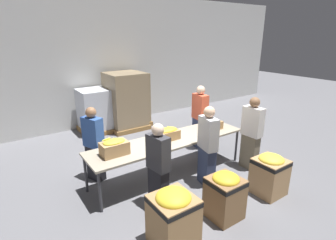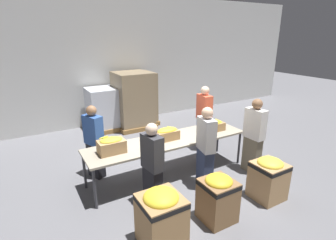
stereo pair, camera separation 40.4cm
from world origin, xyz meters
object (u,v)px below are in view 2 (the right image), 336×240
at_px(banana_box_0, 111,145).
at_px(donation_bin_0, 161,216).
at_px(donation_bin_1, 218,197).
at_px(pallet_stack_0, 104,110).
at_px(banana_box_1, 167,134).
at_px(volunteer_1, 152,167).
at_px(donation_bin_2, 268,177).
at_px(volunteer_2, 254,136).
at_px(banana_box_2, 214,125).
at_px(volunteer_3, 204,118).
at_px(sorting_table, 169,142).
at_px(volunteer_0, 94,142).
at_px(pallet_stack_2, 138,99).
at_px(pallet_stack_1, 133,101).
at_px(volunteer_4, 206,148).

distance_m(banana_box_0, donation_bin_0, 1.67).
distance_m(donation_bin_1, pallet_stack_0, 4.97).
bearing_deg(banana_box_1, volunteer_1, -132.80).
xyz_separation_m(banana_box_1, donation_bin_2, (1.15, -1.62, -0.51)).
bearing_deg(volunteer_2, banana_box_2, 31.48).
bearing_deg(volunteer_1, donation_bin_1, -146.45).
relative_size(volunteer_3, pallet_stack_0, 1.26).
distance_m(sorting_table, volunteer_0, 1.49).
height_order(sorting_table, volunteer_1, volunteer_1).
bearing_deg(pallet_stack_2, sorting_table, -103.85).
distance_m(volunteer_1, donation_bin_0, 0.92).
bearing_deg(pallet_stack_0, banana_box_1, -84.77).
relative_size(banana_box_2, donation_bin_2, 0.54).
bearing_deg(pallet_stack_0, pallet_stack_1, -14.24).
bearing_deg(banana_box_2, pallet_stack_0, 113.51).
bearing_deg(pallet_stack_1, donation_bin_0, -108.64).
bearing_deg(banana_box_1, volunteer_3, 25.50).
xyz_separation_m(sorting_table, volunteer_2, (1.63, -0.74, 0.05)).
height_order(volunteer_0, volunteer_1, volunteer_0).
xyz_separation_m(donation_bin_0, pallet_stack_1, (1.60, 4.73, 0.40)).
xyz_separation_m(banana_box_2, volunteer_3, (0.30, 0.76, -0.10)).
distance_m(banana_box_0, banana_box_1, 1.17).
bearing_deg(donation_bin_1, pallet_stack_0, 93.32).
relative_size(donation_bin_0, pallet_stack_1, 0.49).
bearing_deg(pallet_stack_1, volunteer_0, -127.50).
distance_m(volunteer_2, donation_bin_0, 2.83).
xyz_separation_m(volunteer_1, donation_bin_1, (0.72, -0.83, -0.33)).
height_order(volunteer_3, pallet_stack_0, volunteer_3).
distance_m(banana_box_1, banana_box_2, 1.17).
bearing_deg(pallet_stack_0, volunteer_3, -55.95).
distance_m(sorting_table, volunteer_1, 1.08).
bearing_deg(volunteer_1, volunteer_3, -63.39).
xyz_separation_m(banana_box_1, volunteer_2, (1.65, -0.77, -0.13)).
xyz_separation_m(donation_bin_2, pallet_stack_0, (-1.45, 4.96, 0.22)).
bearing_deg(volunteer_4, volunteer_1, 105.60).
height_order(sorting_table, volunteer_4, volunteer_4).
xyz_separation_m(volunteer_4, donation_bin_2, (0.72, -0.90, -0.37)).
distance_m(banana_box_2, volunteer_3, 0.83).
relative_size(banana_box_2, pallet_stack_1, 0.24).
height_order(volunteer_1, pallet_stack_0, volunteer_1).
height_order(volunteer_0, volunteer_4, volunteer_4).
relative_size(donation_bin_2, pallet_stack_1, 0.45).
height_order(sorting_table, donation_bin_2, sorting_table).
xyz_separation_m(sorting_table, banana_box_1, (-0.02, 0.03, 0.17)).
distance_m(volunteer_1, volunteer_2, 2.39).
distance_m(banana_box_0, volunteer_4, 1.74).
distance_m(banana_box_0, donation_bin_2, 2.85).
height_order(banana_box_1, volunteer_1, volunteer_1).
relative_size(banana_box_0, volunteer_2, 0.30).
bearing_deg(volunteer_3, volunteer_1, -49.33).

